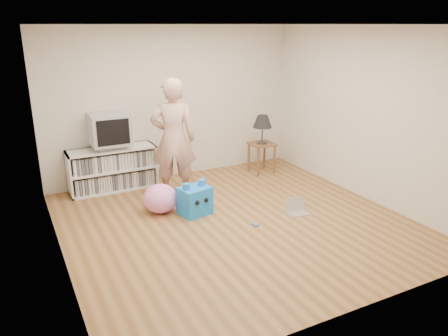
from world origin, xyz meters
TOP-DOWN VIEW (x-y plane):
  - ground at (0.00, 0.00)m, footprint 4.50×4.50m
  - walls at (0.00, 0.00)m, footprint 4.52×4.52m
  - ceiling at (0.00, 0.00)m, footprint 4.50×4.50m
  - media_unit at (-1.18, 2.04)m, footprint 1.40×0.45m
  - dvd_deck at (-1.18, 2.02)m, footprint 0.45×0.35m
  - crt_tv at (-1.18, 2.02)m, footprint 0.60×0.53m
  - side_table at (1.45, 1.65)m, footprint 0.42×0.42m
  - table_lamp at (1.45, 1.65)m, footprint 0.34×0.34m
  - person at (-0.39, 1.25)m, footprint 0.80×0.67m
  - laptop at (0.94, -0.13)m, footprint 0.33×0.28m
  - playing_cards at (0.20, -0.23)m, footprint 0.07×0.09m
  - plush_blue at (-0.38, 0.50)m, footprint 0.49×0.43m
  - plush_pink at (-0.80, 0.78)m, footprint 0.51×0.51m

SIDE VIEW (x-z plane):
  - ground at x=0.00m, z-range 0.00..0.00m
  - playing_cards at x=0.20m, z-range 0.00..0.02m
  - laptop at x=0.94m, z-range -0.05..0.16m
  - plush_pink at x=-0.80m, z-range 0.00..0.42m
  - plush_blue at x=-0.38m, z-range -0.04..0.46m
  - media_unit at x=-1.18m, z-range 0.00..0.70m
  - side_table at x=1.45m, z-range 0.14..0.69m
  - dvd_deck at x=-1.18m, z-range 0.70..0.77m
  - person at x=-0.39m, z-range 0.00..1.87m
  - table_lamp at x=1.45m, z-range 0.68..1.20m
  - crt_tv at x=-1.18m, z-range 0.77..1.27m
  - walls at x=0.00m, z-range 0.00..2.60m
  - ceiling at x=0.00m, z-range 2.60..2.60m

